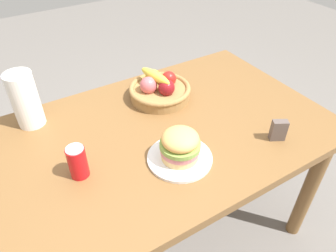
% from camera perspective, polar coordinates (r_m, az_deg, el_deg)
% --- Properties ---
extents(ground_plane, '(8.00, 8.00, 0.00)m').
position_cam_1_polar(ground_plane, '(1.90, -0.42, -18.24)').
color(ground_plane, slate).
extents(dining_table, '(1.40, 0.90, 0.75)m').
position_cam_1_polar(dining_table, '(1.39, -0.55, -3.69)').
color(dining_table, brown).
rests_on(dining_table, ground_plane).
extents(plate, '(0.24, 0.24, 0.01)m').
position_cam_1_polar(plate, '(1.19, 2.12, -5.77)').
color(plate, white).
rests_on(plate, dining_table).
extents(sandwich, '(0.15, 0.15, 0.12)m').
position_cam_1_polar(sandwich, '(1.15, 2.20, -3.41)').
color(sandwich, '#E5BC75').
rests_on(sandwich, plate).
extents(soda_can, '(0.07, 0.07, 0.13)m').
position_cam_1_polar(soda_can, '(1.14, -15.97, -6.24)').
color(soda_can, red).
rests_on(soda_can, dining_table).
extents(fruit_basket, '(0.29, 0.29, 0.14)m').
position_cam_1_polar(fruit_basket, '(1.49, -1.56, 6.70)').
color(fruit_basket, '#9E7542').
rests_on(fruit_basket, dining_table).
extents(paper_towel_roll, '(0.11, 0.11, 0.24)m').
position_cam_1_polar(paper_towel_roll, '(1.41, -24.33, 4.32)').
color(paper_towel_roll, white).
rests_on(paper_towel_roll, dining_table).
extents(napkin_holder, '(0.07, 0.06, 0.09)m').
position_cam_1_polar(napkin_holder, '(1.32, 19.28, -0.73)').
color(napkin_holder, '#594C47').
rests_on(napkin_holder, dining_table).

